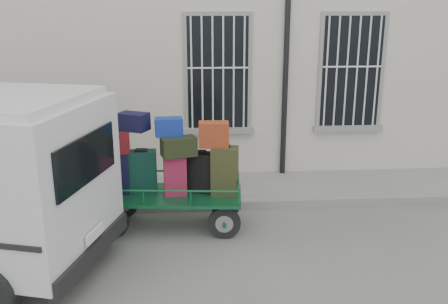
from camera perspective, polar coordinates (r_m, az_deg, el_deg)
ground at (r=7.85m, az=3.67°, el=-10.50°), size 80.00×80.00×0.00m
building at (r=12.47m, az=0.44°, el=13.95°), size 24.00×5.15×6.00m
sidewalk at (r=9.81m, az=1.95°, el=-4.29°), size 24.00×1.70×0.15m
luggage_cart at (r=8.11m, az=-6.37°, el=-2.28°), size 2.73×1.25×1.92m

